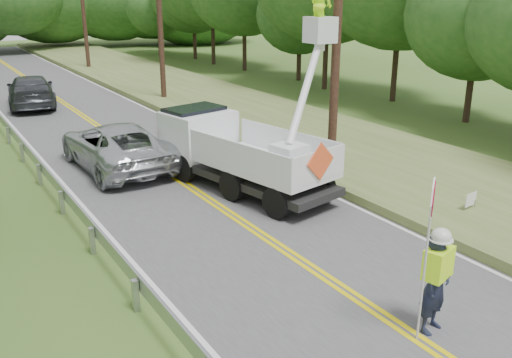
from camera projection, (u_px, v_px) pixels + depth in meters
ground at (429, 348)px, 10.17m from camera, size 140.00×140.00×0.00m
road at (146, 158)px, 21.41m from camera, size 7.20×96.00×0.03m
guardrail at (29, 154)px, 19.96m from camera, size 0.18×48.00×0.77m
utility_poles at (221, 10)px, 24.61m from camera, size 1.60×43.30×10.00m
tall_grass_verge at (296, 131)px, 24.91m from camera, size 7.00×96.00×0.30m
flagger at (436, 277)px, 10.31m from camera, size 1.17×0.65×3.19m
bucket_truck at (233, 139)px, 18.39m from camera, size 4.96×6.89×6.51m
suv_silver at (116, 146)px, 20.01m from camera, size 2.86×5.98×1.65m
suv_darkgrey at (31, 91)px, 30.41m from camera, size 3.23×6.09×1.68m
yard_sign at (471, 200)px, 15.67m from camera, size 0.52×0.11×0.76m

